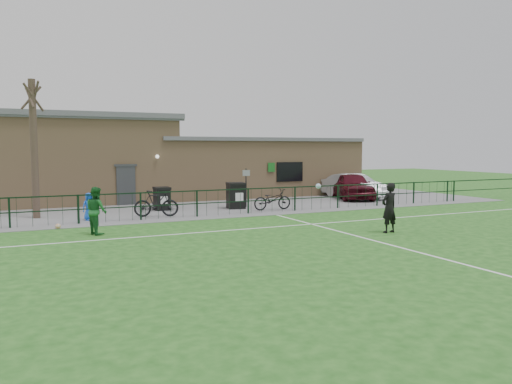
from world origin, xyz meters
name	(u,v)px	position (x,y,z in m)	size (l,w,h in m)	color
ground	(323,246)	(0.00, 0.00, 0.00)	(90.00, 90.00, 0.00)	#1F5619
paving_strip	(192,203)	(0.00, 13.50, 0.01)	(34.00, 13.00, 0.02)	slate
pitch_line_touch	(230,215)	(0.00, 7.80, 0.00)	(28.00, 0.10, 0.01)	white
pitch_line_mid	(267,227)	(0.00, 4.00, 0.00)	(28.00, 0.10, 0.01)	white
pitch_line_perp	(375,241)	(2.00, 0.00, 0.00)	(0.10, 16.00, 0.01)	white
perimeter_fence	(228,202)	(0.00, 8.00, 0.60)	(28.00, 0.10, 1.20)	black
bare_tree	(34,150)	(-8.00, 10.50, 3.00)	(0.30, 0.30, 6.00)	#403027
wheelie_bin_left	(162,199)	(-2.32, 10.97, 0.54)	(0.69, 0.79, 1.05)	black
wheelie_bin_right	(236,196)	(1.24, 10.08, 0.63)	(0.81, 0.92, 1.22)	black
sign_post	(246,188)	(1.97, 10.43, 1.02)	(0.06, 0.06, 2.00)	black
car_maroon	(352,186)	(9.42, 11.52, 0.82)	(1.88, 4.68, 1.60)	#4A0D18
car_silver	(354,186)	(9.84, 11.86, 0.76)	(1.56, 4.48, 1.47)	#B4B7BC
bicycle_d	(156,204)	(-3.16, 8.71, 0.61)	(0.55, 1.95, 1.17)	black
bicycle_e	(272,199)	(2.63, 8.72, 0.54)	(0.68, 1.96, 1.03)	black
spectator_child	(89,207)	(-6.00, 8.80, 0.61)	(0.57, 0.37, 1.17)	blue
goalkeeper_kick	(388,207)	(3.47, 1.15, 0.92)	(1.32, 3.80, 1.82)	black
outfield_player	(96,211)	(-6.16, 5.23, 0.85)	(0.83, 0.64, 1.70)	#1C6229
ball_ground	(58,226)	(-7.34, 7.06, 0.10)	(0.21, 0.21, 0.21)	white
clubhouse	(162,162)	(-0.88, 16.50, 2.22)	(24.25, 5.40, 4.96)	tan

